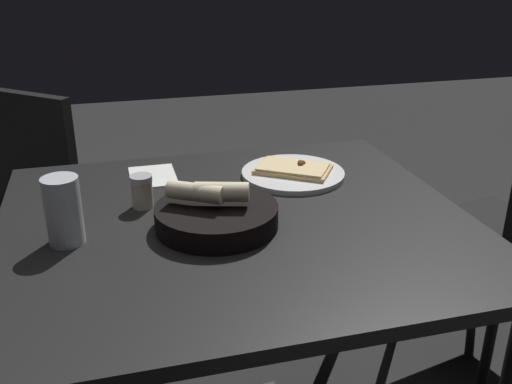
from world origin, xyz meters
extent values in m
cube|color=black|center=(0.00, 0.00, 0.69)|extent=(0.92, 1.05, 0.03)
cylinder|color=black|center=(-0.40, -0.46, 0.34)|extent=(0.04, 0.04, 0.67)
cylinder|color=black|center=(-0.40, 0.46, 0.34)|extent=(0.04, 0.04, 0.67)
cylinder|color=white|center=(-0.22, 0.21, 0.71)|extent=(0.27, 0.27, 0.01)
cube|color=#DAB471|center=(-0.22, 0.21, 0.72)|extent=(0.21, 0.23, 0.01)
cube|color=beige|center=(-0.22, 0.21, 0.73)|extent=(0.19, 0.21, 0.01)
sphere|color=brown|center=(-0.22, 0.23, 0.73)|extent=(0.02, 0.02, 0.02)
sphere|color=brown|center=(-0.22, 0.24, 0.73)|extent=(0.02, 0.02, 0.02)
sphere|color=brown|center=(-0.23, 0.23, 0.73)|extent=(0.02, 0.02, 0.02)
cylinder|color=black|center=(0.03, -0.05, 0.73)|extent=(0.27, 0.27, 0.05)
cylinder|color=beige|center=(0.02, -0.09, 0.78)|extent=(0.10, 0.13, 0.04)
cylinder|color=beige|center=(0.04, -0.04, 0.79)|extent=(0.07, 0.12, 0.04)
cylinder|color=#B21414|center=(0.09, -0.07, 0.72)|extent=(0.06, 0.06, 0.03)
cylinder|color=silver|center=(0.02, -0.37, 0.77)|extent=(0.07, 0.07, 0.14)
cylinder|color=#B38225|center=(0.02, -0.37, 0.75)|extent=(0.07, 0.07, 0.09)
cylinder|color=#BFB299|center=(-0.12, -0.20, 0.73)|extent=(0.05, 0.05, 0.06)
cylinder|color=maroon|center=(-0.12, -0.20, 0.72)|extent=(0.04, 0.04, 0.03)
cylinder|color=#B7B7BC|center=(-0.12, -0.20, 0.77)|extent=(0.05, 0.05, 0.01)
cube|color=white|center=(-0.31, -0.16, 0.70)|extent=(0.16, 0.12, 0.00)
cube|color=black|center=(-0.73, -0.53, 0.65)|extent=(0.30, 0.34, 0.43)
cylinder|color=black|center=(-0.84, -0.68, 0.20)|extent=(0.03, 0.03, 0.39)
cylinder|color=black|center=(-0.59, -0.39, 0.20)|extent=(0.03, 0.03, 0.39)
cube|color=black|center=(-0.18, 0.86, 0.44)|extent=(0.52, 0.52, 0.04)
cylinder|color=black|center=(-0.41, 1.00, 0.21)|extent=(0.03, 0.03, 0.42)
cylinder|color=black|center=(-0.33, 0.63, 0.21)|extent=(0.03, 0.03, 0.42)
cylinder|color=black|center=(0.04, 0.71, 0.21)|extent=(0.03, 0.03, 0.42)
camera|label=1|loc=(1.15, -0.26, 1.27)|focal=40.69mm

